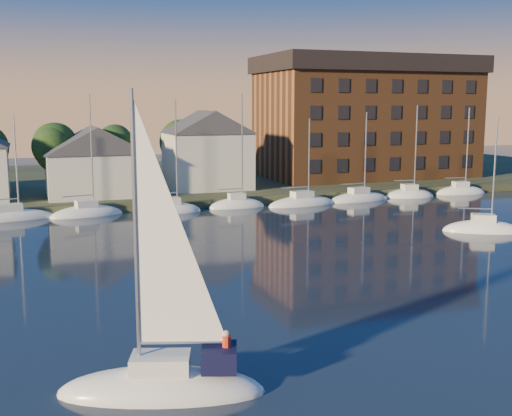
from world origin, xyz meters
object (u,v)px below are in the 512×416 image
condo_block (366,116)px  drifting_sailboat_right (483,231)px  hero_sailboat (165,380)px  clubhouse_east (207,149)px  clubhouse_centre (96,160)px

condo_block → drifting_sailboat_right: (-8.69, -36.97, -9.70)m
hero_sailboat → drifting_sailboat_right: 41.29m
condo_block → clubhouse_east: bearing=-167.1°
condo_block → hero_sailboat: 74.27m
clubhouse_east → hero_sailboat: 56.75m
clubhouse_centre → clubhouse_east: (14.00, 2.00, 0.87)m
clubhouse_centre → drifting_sailboat_right: 42.99m
clubhouse_east → hero_sailboat: bearing=-107.6°
clubhouse_east → condo_block: size_ratio=0.34×
hero_sailboat → condo_block: bearing=-107.6°
clubhouse_centre → drifting_sailboat_right: bearing=-42.8°
clubhouse_centre → clubhouse_east: size_ratio=1.10×
clubhouse_centre → hero_sailboat: bearing=-93.4°
clubhouse_centre → drifting_sailboat_right: drifting_sailboat_right is taller
clubhouse_centre → hero_sailboat: size_ratio=0.87×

